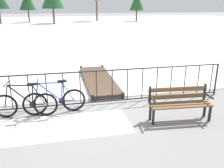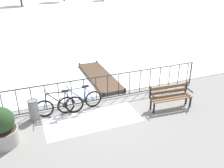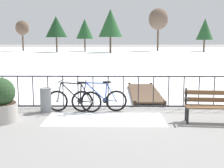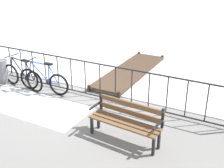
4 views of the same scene
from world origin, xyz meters
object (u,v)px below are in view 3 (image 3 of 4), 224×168
(planter_with_shrub, at_px, (0,101))
(trash_bin, at_px, (46,100))
(bicycle_near_railing, at_px, (99,100))
(park_bench, at_px, (215,103))
(bicycle_second, at_px, (74,100))

(planter_with_shrub, distance_m, trash_bin, 1.44)
(bicycle_near_railing, relative_size, trash_bin, 2.34)
(park_bench, height_order, planter_with_shrub, planter_with_shrub)
(bicycle_near_railing, height_order, trash_bin, bicycle_near_railing)
(park_bench, bearing_deg, bicycle_near_railing, 161.66)
(park_bench, bearing_deg, planter_with_shrub, -179.93)
(bicycle_near_railing, bearing_deg, trash_bin, -179.41)
(park_bench, height_order, trash_bin, park_bench)
(bicycle_second, bearing_deg, park_bench, -14.14)
(bicycle_second, bearing_deg, trash_bin, 177.19)
(park_bench, relative_size, planter_with_shrub, 1.35)
(bicycle_second, relative_size, planter_with_shrub, 1.41)
(bicycle_near_railing, distance_m, bicycle_second, 0.77)
(bicycle_near_railing, bearing_deg, park_bench, -18.34)
(bicycle_second, xyz_separation_m, trash_bin, (-0.88, 0.04, 0.00))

